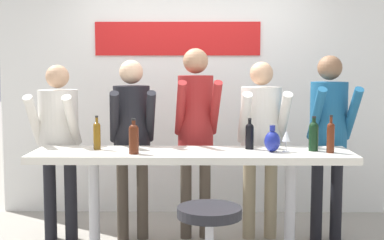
{
  "coord_description": "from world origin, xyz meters",
  "views": [
    {
      "loc": [
        0.06,
        -4.35,
        1.62
      ],
      "look_at": [
        0.0,
        0.09,
        1.17
      ],
      "focal_mm": 50.0,
      "sensor_mm": 36.0,
      "label": 1
    }
  ],
  "objects_px": {
    "person_far_left": "(58,133)",
    "wine_bottle_4": "(314,135)",
    "person_center": "(261,131)",
    "person_center_right": "(329,126)",
    "bar_stool": "(209,239)",
    "person_left": "(132,129)",
    "tasting_table": "(192,167)",
    "wine_bottle_2": "(250,135)",
    "wine_glass_0": "(286,137)",
    "wine_bottle_3": "(331,136)",
    "wine_bottle_1": "(134,137)",
    "wine_bottle_0": "(97,134)",
    "decorative_vase": "(272,141)",
    "person_center_left": "(196,120)"
  },
  "relations": [
    {
      "from": "wine_bottle_3",
      "to": "decorative_vase",
      "type": "distance_m",
      "value": 0.47
    },
    {
      "from": "person_center",
      "to": "wine_bottle_2",
      "type": "relative_size",
      "value": 6.32
    },
    {
      "from": "person_center_right",
      "to": "person_left",
      "type": "bearing_deg",
      "value": 175.69
    },
    {
      "from": "bar_stool",
      "to": "person_far_left",
      "type": "bearing_deg",
      "value": 136.15
    },
    {
      "from": "person_center",
      "to": "wine_bottle_3",
      "type": "xyz_separation_m",
      "value": [
        0.49,
        -0.64,
        0.03
      ]
    },
    {
      "from": "person_center_left",
      "to": "wine_bottle_3",
      "type": "distance_m",
      "value": 1.27
    },
    {
      "from": "bar_stool",
      "to": "person_left",
      "type": "height_order",
      "value": "person_left"
    },
    {
      "from": "bar_stool",
      "to": "wine_bottle_2",
      "type": "relative_size",
      "value": 2.54
    },
    {
      "from": "bar_stool",
      "to": "wine_glass_0",
      "type": "relative_size",
      "value": 3.78
    },
    {
      "from": "person_center_right",
      "to": "person_far_left",
      "type": "bearing_deg",
      "value": 176.02
    },
    {
      "from": "wine_bottle_2",
      "to": "wine_bottle_3",
      "type": "relative_size",
      "value": 0.86
    },
    {
      "from": "tasting_table",
      "to": "bar_stool",
      "type": "height_order",
      "value": "tasting_table"
    },
    {
      "from": "tasting_table",
      "to": "person_left",
      "type": "bearing_deg",
      "value": 137.16
    },
    {
      "from": "bar_stool",
      "to": "wine_bottle_3",
      "type": "distance_m",
      "value": 1.38
    },
    {
      "from": "person_center_left",
      "to": "person_center",
      "type": "height_order",
      "value": "person_center_left"
    },
    {
      "from": "person_left",
      "to": "wine_glass_0",
      "type": "bearing_deg",
      "value": -31.45
    },
    {
      "from": "person_center",
      "to": "wine_bottle_0",
      "type": "height_order",
      "value": "person_center"
    },
    {
      "from": "person_center_right",
      "to": "wine_glass_0",
      "type": "relative_size",
      "value": 9.71
    },
    {
      "from": "person_far_left",
      "to": "bar_stool",
      "type": "bearing_deg",
      "value": -40.71
    },
    {
      "from": "person_far_left",
      "to": "person_left",
      "type": "height_order",
      "value": "person_left"
    },
    {
      "from": "wine_bottle_2",
      "to": "decorative_vase",
      "type": "xyz_separation_m",
      "value": [
        0.17,
        -0.15,
        -0.03
      ]
    },
    {
      "from": "wine_bottle_3",
      "to": "decorative_vase",
      "type": "xyz_separation_m",
      "value": [
        -0.47,
        0.04,
        -0.05
      ]
    },
    {
      "from": "wine_glass_0",
      "to": "wine_bottle_3",
      "type": "bearing_deg",
      "value": -7.69
    },
    {
      "from": "wine_bottle_0",
      "to": "wine_bottle_3",
      "type": "distance_m",
      "value": 1.93
    },
    {
      "from": "person_center",
      "to": "wine_bottle_0",
      "type": "bearing_deg",
      "value": -165.25
    },
    {
      "from": "decorative_vase",
      "to": "wine_bottle_2",
      "type": "bearing_deg",
      "value": 139.83
    },
    {
      "from": "person_center",
      "to": "wine_glass_0",
      "type": "bearing_deg",
      "value": -80.74
    },
    {
      "from": "person_far_left",
      "to": "person_center",
      "type": "relative_size",
      "value": 0.98
    },
    {
      "from": "tasting_table",
      "to": "wine_bottle_2",
      "type": "distance_m",
      "value": 0.56
    },
    {
      "from": "person_center_left",
      "to": "wine_bottle_4",
      "type": "xyz_separation_m",
      "value": [
        0.98,
        -0.54,
        -0.06
      ]
    },
    {
      "from": "person_center",
      "to": "wine_bottle_2",
      "type": "bearing_deg",
      "value": -112.14
    },
    {
      "from": "wine_bottle_1",
      "to": "wine_bottle_2",
      "type": "distance_m",
      "value": 0.98
    },
    {
      "from": "tasting_table",
      "to": "wine_bottle_2",
      "type": "relative_size",
      "value": 10.01
    },
    {
      "from": "wine_bottle_1",
      "to": "wine_bottle_4",
      "type": "bearing_deg",
      "value": 6.54
    },
    {
      "from": "person_center",
      "to": "person_center_right",
      "type": "relative_size",
      "value": 0.97
    },
    {
      "from": "person_center",
      "to": "wine_bottle_1",
      "type": "distance_m",
      "value": 1.31
    },
    {
      "from": "person_center_right",
      "to": "wine_bottle_3",
      "type": "height_order",
      "value": "person_center_right"
    },
    {
      "from": "person_far_left",
      "to": "wine_bottle_4",
      "type": "xyz_separation_m",
      "value": [
        2.24,
        -0.47,
        0.05
      ]
    },
    {
      "from": "person_center",
      "to": "person_center_right",
      "type": "height_order",
      "value": "person_center_right"
    },
    {
      "from": "person_far_left",
      "to": "wine_bottle_0",
      "type": "relative_size",
      "value": 5.72
    },
    {
      "from": "person_far_left",
      "to": "person_center_right",
      "type": "height_order",
      "value": "person_center_right"
    },
    {
      "from": "wine_bottle_0",
      "to": "decorative_vase",
      "type": "bearing_deg",
      "value": -4.41
    },
    {
      "from": "bar_stool",
      "to": "decorative_vase",
      "type": "height_order",
      "value": "decorative_vase"
    },
    {
      "from": "tasting_table",
      "to": "person_left",
      "type": "distance_m",
      "value": 0.8
    },
    {
      "from": "tasting_table",
      "to": "decorative_vase",
      "type": "height_order",
      "value": "decorative_vase"
    },
    {
      "from": "wine_bottle_3",
      "to": "person_center",
      "type": "bearing_deg",
      "value": 127.47
    },
    {
      "from": "person_left",
      "to": "wine_bottle_4",
      "type": "xyz_separation_m",
      "value": [
        1.57,
        -0.49,
        0.01
      ]
    },
    {
      "from": "wine_bottle_4",
      "to": "bar_stool",
      "type": "bearing_deg",
      "value": -136.22
    },
    {
      "from": "bar_stool",
      "to": "tasting_table",
      "type": "bearing_deg",
      "value": 99.17
    },
    {
      "from": "person_left",
      "to": "wine_glass_0",
      "type": "relative_size",
      "value": 9.47
    }
  ]
}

